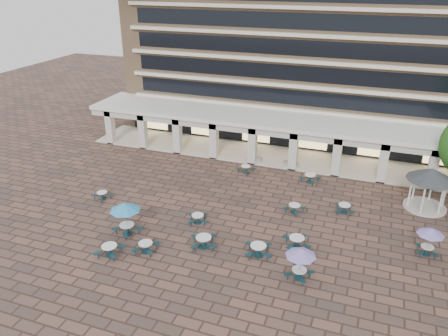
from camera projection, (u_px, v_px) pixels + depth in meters
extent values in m
plane|color=brown|center=(233.00, 227.00, 34.05)|extent=(120.00, 120.00, 0.00)
cube|color=tan|center=(303.00, 37.00, 51.25)|extent=(40.00, 15.00, 22.00)
cube|color=beige|center=(286.00, 109.00, 47.34)|extent=(36.80, 0.50, 0.35)
cube|color=black|center=(287.00, 97.00, 47.00)|extent=(35.20, 0.05, 1.60)
cube|color=beige|center=(287.00, 85.00, 46.26)|extent=(36.80, 0.50, 0.35)
cube|color=black|center=(288.00, 73.00, 45.91)|extent=(35.20, 0.05, 1.60)
cube|color=beige|center=(289.00, 61.00, 45.17)|extent=(36.80, 0.50, 0.35)
cube|color=black|center=(290.00, 47.00, 44.83)|extent=(35.20, 0.05, 1.60)
cube|color=beige|center=(290.00, 35.00, 44.09)|extent=(36.80, 0.50, 0.35)
cube|color=black|center=(292.00, 21.00, 43.74)|extent=(35.20, 0.05, 1.60)
cube|color=beige|center=(292.00, 7.00, 43.00)|extent=(36.80, 0.50, 0.35)
cube|color=white|center=(280.00, 119.00, 45.12)|extent=(42.00, 6.60, 0.40)
cube|color=beige|center=(273.00, 132.00, 42.87)|extent=(42.00, 0.30, 0.90)
cube|color=black|center=(284.00, 133.00, 48.42)|extent=(38.00, 0.15, 3.20)
cube|color=beige|center=(278.00, 156.00, 46.84)|extent=(42.00, 6.00, 0.12)
cube|color=beige|center=(110.00, 126.00, 49.69)|extent=(0.80, 0.80, 4.00)
cube|color=beige|center=(143.00, 131.00, 48.38)|extent=(0.80, 0.80, 4.00)
cube|color=beige|center=(177.00, 135.00, 47.08)|extent=(0.80, 0.80, 4.00)
cube|color=beige|center=(214.00, 140.00, 45.77)|extent=(0.80, 0.80, 4.00)
cube|color=beige|center=(252.00, 145.00, 44.46)|extent=(0.80, 0.80, 4.00)
cube|color=beige|center=(293.00, 150.00, 43.16)|extent=(0.80, 0.80, 4.00)
cube|color=beige|center=(337.00, 156.00, 41.85)|extent=(0.80, 0.80, 4.00)
cube|color=beige|center=(383.00, 162.00, 40.55)|extent=(0.80, 0.80, 4.00)
cube|color=beige|center=(433.00, 169.00, 39.24)|extent=(0.80, 0.80, 4.00)
cube|color=#FFD88C|center=(155.00, 119.00, 53.33)|extent=(3.20, 0.08, 2.40)
cube|color=#FFD88C|center=(204.00, 125.00, 51.35)|extent=(3.20, 0.08, 2.40)
cube|color=#FFD88C|center=(256.00, 131.00, 49.37)|extent=(3.20, 0.08, 2.40)
cube|color=#FFD88C|center=(313.00, 138.00, 47.39)|extent=(3.20, 0.08, 2.40)
cube|color=#FFD88C|center=(374.00, 146.00, 45.41)|extent=(3.20, 0.08, 2.40)
cube|color=#FFD88C|center=(442.00, 154.00, 43.43)|extent=(3.20, 0.08, 2.40)
cylinder|color=#13323A|center=(110.00, 255.00, 30.73)|extent=(0.75, 0.75, 0.04)
cylinder|color=#13323A|center=(110.00, 251.00, 30.60)|extent=(0.19, 0.19, 0.71)
cylinder|color=white|center=(109.00, 246.00, 30.42)|extent=(1.07, 1.07, 0.05)
cube|color=#13323A|center=(121.00, 246.00, 30.92)|extent=(0.61, 0.64, 0.05)
cylinder|color=#13323A|center=(122.00, 249.00, 31.02)|extent=(0.09, 0.09, 0.45)
cube|color=#13323A|center=(106.00, 244.00, 31.21)|extent=(0.64, 0.61, 0.05)
cylinder|color=#13323A|center=(107.00, 247.00, 31.31)|extent=(0.09, 0.09, 0.45)
cube|color=#13323A|center=(98.00, 253.00, 30.17)|extent=(0.61, 0.64, 0.05)
cylinder|color=#13323A|center=(98.00, 256.00, 30.28)|extent=(0.09, 0.09, 0.45)
cube|color=#13323A|center=(113.00, 256.00, 29.88)|extent=(0.64, 0.61, 0.05)
cylinder|color=#13323A|center=(113.00, 259.00, 29.99)|extent=(0.09, 0.09, 0.45)
cylinder|color=#13323A|center=(146.00, 251.00, 31.12)|extent=(0.70, 0.70, 0.04)
cylinder|color=#13323A|center=(146.00, 248.00, 30.99)|extent=(0.18, 0.18, 0.66)
cylinder|color=white|center=(145.00, 243.00, 30.82)|extent=(1.00, 1.00, 0.05)
cube|color=#13323A|center=(156.00, 243.00, 31.31)|extent=(0.57, 0.60, 0.05)
cylinder|color=#13323A|center=(156.00, 246.00, 31.40)|extent=(0.08, 0.08, 0.42)
cube|color=#13323A|center=(142.00, 241.00, 31.56)|extent=(0.60, 0.57, 0.05)
cylinder|color=#13323A|center=(142.00, 244.00, 31.65)|extent=(0.08, 0.08, 0.42)
cube|color=#13323A|center=(135.00, 250.00, 30.58)|extent=(0.57, 0.60, 0.05)
cylinder|color=#13323A|center=(136.00, 253.00, 30.68)|extent=(0.08, 0.08, 0.42)
cube|color=#13323A|center=(150.00, 252.00, 30.33)|extent=(0.60, 0.57, 0.05)
cylinder|color=#13323A|center=(150.00, 255.00, 30.43)|extent=(0.08, 0.08, 0.42)
cylinder|color=#13323A|center=(258.00, 255.00, 30.73)|extent=(0.79, 0.79, 0.05)
cylinder|color=#13323A|center=(258.00, 251.00, 30.58)|extent=(0.20, 0.20, 0.74)
cylinder|color=white|center=(258.00, 246.00, 30.39)|extent=(1.13, 1.13, 0.06)
cube|color=#13323A|center=(267.00, 245.00, 31.05)|extent=(0.58, 0.69, 0.06)
cylinder|color=#13323A|center=(267.00, 248.00, 31.16)|extent=(0.09, 0.09, 0.47)
cube|color=#13323A|center=(250.00, 244.00, 31.13)|extent=(0.69, 0.58, 0.06)
cylinder|color=#13323A|center=(249.00, 247.00, 31.24)|extent=(0.09, 0.09, 0.47)
cube|color=#13323A|center=(249.00, 254.00, 30.01)|extent=(0.58, 0.69, 0.06)
cylinder|color=#13323A|center=(249.00, 257.00, 30.12)|extent=(0.09, 0.09, 0.47)
cube|color=#13323A|center=(267.00, 255.00, 29.92)|extent=(0.69, 0.58, 0.06)
cylinder|color=#13323A|center=(267.00, 258.00, 30.03)|extent=(0.09, 0.09, 0.47)
cylinder|color=#13323A|center=(296.00, 247.00, 31.64)|extent=(0.77, 0.77, 0.04)
cylinder|color=#13323A|center=(296.00, 243.00, 31.50)|extent=(0.20, 0.20, 0.73)
cylinder|color=white|center=(297.00, 238.00, 31.31)|extent=(1.10, 1.10, 0.05)
cube|color=#13323A|center=(303.00, 236.00, 32.03)|extent=(0.51, 0.68, 0.05)
cylinder|color=#13323A|center=(303.00, 239.00, 32.13)|extent=(0.09, 0.09, 0.46)
cube|color=#13323A|center=(287.00, 237.00, 31.96)|extent=(0.68, 0.51, 0.05)
cylinder|color=#13323A|center=(286.00, 240.00, 32.07)|extent=(0.09, 0.09, 0.46)
cube|color=#13323A|center=(290.00, 247.00, 30.86)|extent=(0.51, 0.68, 0.05)
cylinder|color=#13323A|center=(290.00, 250.00, 30.97)|extent=(0.09, 0.09, 0.46)
cube|color=#13323A|center=(307.00, 246.00, 30.93)|extent=(0.68, 0.51, 0.05)
cylinder|color=#13323A|center=(307.00, 249.00, 31.04)|extent=(0.09, 0.09, 0.46)
cylinder|color=#13323A|center=(128.00, 233.00, 33.22)|extent=(0.77, 0.77, 0.04)
cylinder|color=#13323A|center=(127.00, 230.00, 33.08)|extent=(0.20, 0.20, 0.72)
cylinder|color=white|center=(127.00, 225.00, 32.89)|extent=(1.10, 1.10, 0.05)
cube|color=#13323A|center=(139.00, 228.00, 33.06)|extent=(0.67, 0.51, 0.05)
cylinder|color=#13323A|center=(139.00, 231.00, 33.16)|extent=(0.09, 0.09, 0.46)
cube|color=#13323A|center=(129.00, 222.00, 33.80)|extent=(0.51, 0.67, 0.05)
cylinder|color=#13323A|center=(129.00, 225.00, 33.91)|extent=(0.09, 0.09, 0.46)
cube|color=#13323A|center=(116.00, 229.00, 33.00)|extent=(0.67, 0.51, 0.05)
cylinder|color=#13323A|center=(116.00, 231.00, 33.10)|extent=(0.09, 0.09, 0.46)
cube|color=#13323A|center=(125.00, 235.00, 32.25)|extent=(0.51, 0.67, 0.05)
cylinder|color=#13323A|center=(126.00, 237.00, 32.35)|extent=(0.09, 0.09, 0.46)
cylinder|color=gray|center=(126.00, 219.00, 32.68)|extent=(0.05, 0.05, 2.63)
cone|color=#2F8ECB|center=(125.00, 207.00, 32.24)|extent=(2.30, 2.30, 0.60)
cylinder|color=#13323A|center=(204.00, 247.00, 31.64)|extent=(0.80, 0.80, 0.05)
cylinder|color=#13323A|center=(204.00, 243.00, 31.50)|extent=(0.20, 0.20, 0.75)
cylinder|color=white|center=(204.00, 237.00, 31.31)|extent=(1.14, 1.14, 0.06)
cube|color=#13323A|center=(212.00, 236.00, 32.04)|extent=(0.53, 0.70, 0.06)
cylinder|color=#13323A|center=(212.00, 239.00, 32.15)|extent=(0.09, 0.09, 0.48)
cube|color=#13323A|center=(195.00, 237.00, 31.99)|extent=(0.70, 0.53, 0.06)
cylinder|color=#13323A|center=(195.00, 240.00, 32.09)|extent=(0.09, 0.09, 0.48)
cube|color=#13323A|center=(195.00, 246.00, 30.85)|extent=(0.53, 0.70, 0.06)
cylinder|color=#13323A|center=(195.00, 250.00, 30.96)|extent=(0.09, 0.09, 0.48)
cube|color=#13323A|center=(213.00, 246.00, 30.90)|extent=(0.70, 0.53, 0.06)
cylinder|color=#13323A|center=(213.00, 249.00, 31.01)|extent=(0.09, 0.09, 0.48)
cylinder|color=#13323A|center=(299.00, 278.00, 28.44)|extent=(0.67, 0.67, 0.04)
cylinder|color=#13323A|center=(299.00, 274.00, 28.32)|extent=(0.17, 0.17, 0.63)
cylinder|color=white|center=(299.00, 270.00, 28.16)|extent=(0.96, 0.96, 0.05)
cube|color=#13323A|center=(310.00, 272.00, 28.37)|extent=(0.59, 0.49, 0.05)
cylinder|color=#13323A|center=(310.00, 275.00, 28.46)|extent=(0.08, 0.08, 0.40)
cube|color=#13323A|center=(296.00, 266.00, 28.94)|extent=(0.49, 0.59, 0.05)
cylinder|color=#13323A|center=(296.00, 269.00, 29.04)|extent=(0.08, 0.08, 0.40)
cube|color=#13323A|center=(288.00, 274.00, 28.17)|extent=(0.59, 0.49, 0.05)
cylinder|color=#13323A|center=(288.00, 277.00, 28.27)|extent=(0.08, 0.08, 0.40)
cube|color=#13323A|center=(303.00, 281.00, 27.60)|extent=(0.49, 0.59, 0.05)
cylinder|color=#13323A|center=(302.00, 283.00, 27.69)|extent=(0.08, 0.08, 0.40)
cylinder|color=gray|center=(300.00, 264.00, 27.97)|extent=(0.05, 0.05, 2.30)
cone|color=#8672C6|center=(301.00, 252.00, 27.59)|extent=(2.01, 2.01, 0.53)
cylinder|color=#13323A|center=(294.00, 212.00, 36.13)|extent=(0.67, 0.67, 0.04)
cylinder|color=#13323A|center=(294.00, 209.00, 36.01)|extent=(0.17, 0.17, 0.63)
cylinder|color=white|center=(295.00, 205.00, 35.85)|extent=(0.95, 0.95, 0.05)
cube|color=#13323A|center=(303.00, 208.00, 36.00)|extent=(0.59, 0.45, 0.05)
cylinder|color=#13323A|center=(303.00, 210.00, 36.10)|extent=(0.08, 0.08, 0.40)
cube|color=#13323A|center=(293.00, 204.00, 36.64)|extent=(0.45, 0.59, 0.05)
cylinder|color=#13323A|center=(292.00, 206.00, 36.73)|extent=(0.08, 0.08, 0.40)
cube|color=#13323A|center=(285.00, 208.00, 35.92)|extent=(0.59, 0.45, 0.05)
cylinder|color=#13323A|center=(285.00, 211.00, 36.01)|extent=(0.08, 0.08, 0.40)
cube|color=#13323A|center=(296.00, 213.00, 35.29)|extent=(0.45, 0.59, 0.05)
cylinder|color=#13323A|center=(296.00, 215.00, 35.38)|extent=(0.08, 0.08, 0.40)
cylinder|color=#13323A|center=(103.00, 199.00, 38.24)|extent=(0.62, 0.62, 0.04)
cylinder|color=#13323A|center=(102.00, 196.00, 38.13)|extent=(0.16, 0.16, 0.59)
cylinder|color=white|center=(102.00, 192.00, 37.98)|extent=(0.89, 0.89, 0.04)
cube|color=#13323A|center=(110.00, 195.00, 38.15)|extent=(0.55, 0.43, 0.04)
cylinder|color=#13323A|center=(111.00, 197.00, 38.23)|extent=(0.07, 0.07, 0.37)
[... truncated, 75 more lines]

